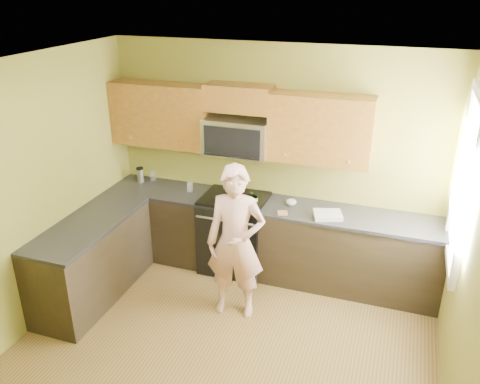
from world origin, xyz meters
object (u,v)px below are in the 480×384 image
at_px(frying_pan, 238,201).
at_px(travel_mug, 141,182).
at_px(butter_tub, 252,203).
at_px(microwave, 238,154).
at_px(woman, 236,243).
at_px(stove, 234,233).

bearing_deg(frying_pan, travel_mug, 171.52).
relative_size(frying_pan, butter_tub, 3.16).
bearing_deg(frying_pan, butter_tub, 19.23).
distance_m(microwave, frying_pan, 0.54).
bearing_deg(microwave, woman, -72.01).
bearing_deg(travel_mug, stove, -5.50).
bearing_deg(stove, woman, -69.52).
distance_m(butter_tub, travel_mug, 1.56).
bearing_deg(butter_tub, microwave, 147.98).
distance_m(frying_pan, travel_mug, 1.42).
relative_size(woman, frying_pan, 4.11).
height_order(frying_pan, butter_tub, frying_pan).
bearing_deg(microwave, frying_pan, -68.93).
bearing_deg(butter_tub, stove, 175.07).
bearing_deg(travel_mug, frying_pan, -8.21).
relative_size(woman, travel_mug, 8.66).
distance_m(stove, travel_mug, 1.40).
height_order(stove, butter_tub, butter_tub).
distance_m(woman, frying_pan, 0.80).
height_order(microwave, travel_mug, microwave).
height_order(stove, woman, woman).
bearing_deg(woman, butter_tub, 88.38).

